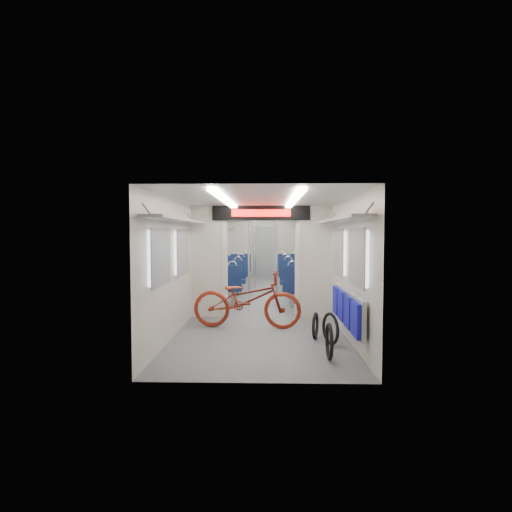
# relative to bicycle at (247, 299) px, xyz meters

# --- Properties ---
(carriage) EXTENTS (12.00, 12.02, 2.31)m
(carriage) POSITION_rel_bicycle_xyz_m (0.25, 2.83, 0.98)
(carriage) COLOR #515456
(carriage) RESTS_ON ground
(bicycle) EXTENTS (2.06, 0.91, 1.05)m
(bicycle) POSITION_rel_bicycle_xyz_m (0.00, 0.00, 0.00)
(bicycle) COLOR maroon
(bicycle) RESTS_ON ground
(flip_bench) EXTENTS (0.12, 2.13, 0.55)m
(flip_bench) POSITION_rel_bicycle_xyz_m (1.60, -1.24, 0.06)
(flip_bench) COLOR gray
(flip_bench) RESTS_ON carriage
(bike_hoop_a) EXTENTS (0.05, 0.51, 0.51)m
(bike_hoop_a) POSITION_rel_bicycle_xyz_m (1.23, -1.97, -0.29)
(bike_hoop_a) COLOR black
(bike_hoop_a) RESTS_ON ground
(bike_hoop_b) EXTENTS (0.22, 0.50, 0.51)m
(bike_hoop_b) POSITION_rel_bicycle_xyz_m (1.36, -1.17, -0.29)
(bike_hoop_b) COLOR black
(bike_hoop_b) RESTS_ON ground
(bike_hoop_c) EXTENTS (0.17, 0.44, 0.44)m
(bike_hoop_c) POSITION_rel_bicycle_xyz_m (1.17, -0.81, -0.33)
(bike_hoop_c) COLOR black
(bike_hoop_c) RESTS_ON ground
(seat_bay_near_left) EXTENTS (0.90, 2.03, 1.09)m
(seat_bay_near_left) POSITION_rel_bicycle_xyz_m (-0.69, 3.25, 0.01)
(seat_bay_near_left) COLOR #0D1A3D
(seat_bay_near_left) RESTS_ON ground
(seat_bay_near_right) EXTENTS (0.92, 2.13, 1.12)m
(seat_bay_near_right) POSITION_rel_bicycle_xyz_m (1.18, 2.94, 0.03)
(seat_bay_near_right) COLOR #0D1A3D
(seat_bay_near_right) RESTS_ON ground
(seat_bay_far_left) EXTENTS (0.90, 2.03, 1.09)m
(seat_bay_far_left) POSITION_rel_bicycle_xyz_m (-0.69, 6.77, 0.01)
(seat_bay_far_left) COLOR #0D1A3D
(seat_bay_far_left) RESTS_ON ground
(seat_bay_far_right) EXTENTS (0.91, 2.06, 1.10)m
(seat_bay_far_right) POSITION_rel_bicycle_xyz_m (1.18, 6.72, 0.02)
(seat_bay_far_right) COLOR #0D1A3D
(seat_bay_far_right) RESTS_ON ground
(stanchion_near_left) EXTENTS (0.04, 0.04, 2.30)m
(stanchion_near_left) POSITION_rel_bicycle_xyz_m (-0.04, 1.61, 0.63)
(stanchion_near_left) COLOR silver
(stanchion_near_left) RESTS_ON ground
(stanchion_near_right) EXTENTS (0.04, 0.04, 2.30)m
(stanchion_near_right) POSITION_rel_bicycle_xyz_m (0.57, 1.77, 0.63)
(stanchion_near_right) COLOR silver
(stanchion_near_right) RESTS_ON ground
(stanchion_far_left) EXTENTS (0.04, 0.04, 2.30)m
(stanchion_far_left) POSITION_rel_bicycle_xyz_m (0.00, 5.09, 0.63)
(stanchion_far_left) COLOR silver
(stanchion_far_left) RESTS_ON ground
(stanchion_far_right) EXTENTS (0.04, 0.04, 2.30)m
(stanchion_far_right) POSITION_rel_bicycle_xyz_m (0.67, 4.78, 0.63)
(stanchion_far_right) COLOR silver
(stanchion_far_right) RESTS_ON ground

